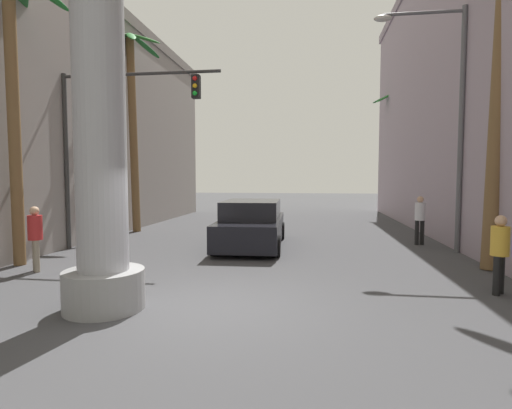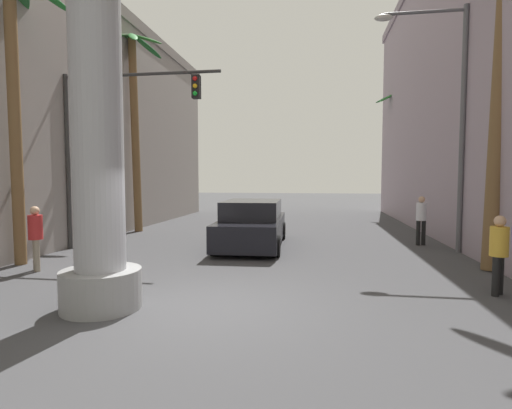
{
  "view_description": "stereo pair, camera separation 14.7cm",
  "coord_description": "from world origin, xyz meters",
  "px_view_note": "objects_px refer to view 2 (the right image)",
  "views": [
    {
      "loc": [
        1.7,
        -6.83,
        2.31
      ],
      "look_at": [
        0.0,
        5.19,
        1.51
      ],
      "focal_mm": 28.0,
      "sensor_mm": 36.0,
      "label": 1
    },
    {
      "loc": [
        1.84,
        -6.81,
        2.31
      ],
      "look_at": [
        0.0,
        5.19,
        1.51
      ],
      "focal_mm": 28.0,
      "sensor_mm": 36.0,
      "label": 2
    }
  ],
  "objects_px": {
    "car_lead": "(252,225)",
    "palm_tree_near_left": "(17,78)",
    "pedestrian_curb_left": "(36,233)",
    "palm_tree_near_right": "(499,53)",
    "traffic_light_mast": "(114,125)",
    "palm_tree_mid_left": "(134,108)",
    "street_lamp": "(449,105)",
    "pedestrian_mid_right": "(421,217)",
    "neon_sign_pole": "(95,26)",
    "palm_tree_far_right": "(396,137)",
    "pedestrian_by_sign": "(499,249)"
  },
  "relations": [
    {
      "from": "neon_sign_pole",
      "to": "palm_tree_mid_left",
      "type": "distance_m",
      "value": 10.69
    },
    {
      "from": "street_lamp",
      "to": "pedestrian_mid_right",
      "type": "bearing_deg",
      "value": 106.6
    },
    {
      "from": "neon_sign_pole",
      "to": "car_lead",
      "type": "relative_size",
      "value": 2.18
    },
    {
      "from": "car_lead",
      "to": "palm_tree_near_left",
      "type": "xyz_separation_m",
      "value": [
        -5.52,
        -3.9,
        4.15
      ]
    },
    {
      "from": "car_lead",
      "to": "pedestrian_by_sign",
      "type": "height_order",
      "value": "pedestrian_by_sign"
    },
    {
      "from": "palm_tree_near_right",
      "to": "palm_tree_near_left",
      "type": "bearing_deg",
      "value": -172.82
    },
    {
      "from": "street_lamp",
      "to": "traffic_light_mast",
      "type": "xyz_separation_m",
      "value": [
        -10.36,
        -1.13,
        -0.53
      ]
    },
    {
      "from": "neon_sign_pole",
      "to": "traffic_light_mast",
      "type": "bearing_deg",
      "value": 115.72
    },
    {
      "from": "traffic_light_mast",
      "to": "pedestrian_mid_right",
      "type": "relative_size",
      "value": 3.34
    },
    {
      "from": "car_lead",
      "to": "palm_tree_near_left",
      "type": "relative_size",
      "value": 0.67
    },
    {
      "from": "pedestrian_mid_right",
      "to": "palm_tree_near_left",
      "type": "bearing_deg",
      "value": -156.1
    },
    {
      "from": "car_lead",
      "to": "palm_tree_near_left",
      "type": "bearing_deg",
      "value": -144.79
    },
    {
      "from": "palm_tree_far_right",
      "to": "pedestrian_by_sign",
      "type": "relative_size",
      "value": 4.84
    },
    {
      "from": "palm_tree_mid_left",
      "to": "pedestrian_mid_right",
      "type": "xyz_separation_m",
      "value": [
        11.37,
        -1.95,
        -4.32
      ]
    },
    {
      "from": "pedestrian_curb_left",
      "to": "pedestrian_mid_right",
      "type": "bearing_deg",
      "value": 27.69
    },
    {
      "from": "pedestrian_mid_right",
      "to": "neon_sign_pole",
      "type": "bearing_deg",
      "value": -132.69
    },
    {
      "from": "palm_tree_far_right",
      "to": "pedestrian_curb_left",
      "type": "distance_m",
      "value": 21.25
    },
    {
      "from": "pedestrian_curb_left",
      "to": "palm_tree_mid_left",
      "type": "bearing_deg",
      "value": 96.86
    },
    {
      "from": "neon_sign_pole",
      "to": "palm_tree_far_right",
      "type": "xyz_separation_m",
      "value": [
        8.61,
        19.7,
        -0.01
      ]
    },
    {
      "from": "palm_tree_mid_left",
      "to": "pedestrian_by_sign",
      "type": "xyz_separation_m",
      "value": [
        11.35,
        -7.96,
        -4.39
      ]
    },
    {
      "from": "palm_tree_mid_left",
      "to": "pedestrian_curb_left",
      "type": "bearing_deg",
      "value": -83.14
    },
    {
      "from": "neon_sign_pole",
      "to": "pedestrian_curb_left",
      "type": "distance_m",
      "value": 5.61
    },
    {
      "from": "street_lamp",
      "to": "palm_tree_far_right",
      "type": "xyz_separation_m",
      "value": [
        0.91,
        13.05,
        0.33
      ]
    },
    {
      "from": "neon_sign_pole",
      "to": "palm_tree_near_left",
      "type": "relative_size",
      "value": 1.47
    },
    {
      "from": "street_lamp",
      "to": "palm_tree_far_right",
      "type": "bearing_deg",
      "value": 86.01
    },
    {
      "from": "neon_sign_pole",
      "to": "palm_tree_near_right",
      "type": "height_order",
      "value": "neon_sign_pole"
    },
    {
      "from": "neon_sign_pole",
      "to": "palm_tree_near_right",
      "type": "relative_size",
      "value": 1.2
    },
    {
      "from": "car_lead",
      "to": "pedestrian_curb_left",
      "type": "bearing_deg",
      "value": -137.11
    },
    {
      "from": "pedestrian_curb_left",
      "to": "palm_tree_near_left",
      "type": "bearing_deg",
      "value": 146.71
    },
    {
      "from": "palm_tree_near_left",
      "to": "pedestrian_mid_right",
      "type": "distance_m",
      "value": 12.91
    },
    {
      "from": "street_lamp",
      "to": "pedestrian_by_sign",
      "type": "bearing_deg",
      "value": -94.9
    },
    {
      "from": "traffic_light_mast",
      "to": "palm_tree_near_right",
      "type": "height_order",
      "value": "palm_tree_near_right"
    },
    {
      "from": "car_lead",
      "to": "pedestrian_mid_right",
      "type": "xyz_separation_m",
      "value": [
        5.73,
        1.09,
        0.25
      ]
    },
    {
      "from": "palm_tree_near_left",
      "to": "pedestrian_by_sign",
      "type": "xyz_separation_m",
      "value": [
        11.23,
        -1.02,
        -3.97
      ]
    },
    {
      "from": "traffic_light_mast",
      "to": "car_lead",
      "type": "bearing_deg",
      "value": 17.41
    },
    {
      "from": "neon_sign_pole",
      "to": "street_lamp",
      "type": "relative_size",
      "value": 1.48
    },
    {
      "from": "pedestrian_mid_right",
      "to": "palm_tree_mid_left",
      "type": "bearing_deg",
      "value": 170.25
    },
    {
      "from": "street_lamp",
      "to": "palm_tree_near_right",
      "type": "bearing_deg",
      "value": -77.35
    },
    {
      "from": "traffic_light_mast",
      "to": "palm_tree_mid_left",
      "type": "distance_m",
      "value": 4.77
    },
    {
      "from": "palm_tree_near_right",
      "to": "palm_tree_far_right",
      "type": "bearing_deg",
      "value": 88.41
    },
    {
      "from": "street_lamp",
      "to": "palm_tree_mid_left",
      "type": "xyz_separation_m",
      "value": [
        -11.75,
        3.24,
        0.77
      ]
    },
    {
      "from": "palm_tree_far_right",
      "to": "pedestrian_mid_right",
      "type": "bearing_deg",
      "value": -96.28
    },
    {
      "from": "street_lamp",
      "to": "pedestrian_by_sign",
      "type": "distance_m",
      "value": 5.96
    },
    {
      "from": "street_lamp",
      "to": "palm_tree_near_right",
      "type": "height_order",
      "value": "palm_tree_near_right"
    },
    {
      "from": "traffic_light_mast",
      "to": "pedestrian_mid_right",
      "type": "bearing_deg",
      "value": 13.64
    },
    {
      "from": "palm_tree_mid_left",
      "to": "pedestrian_mid_right",
      "type": "distance_m",
      "value": 12.32
    },
    {
      "from": "palm_tree_mid_left",
      "to": "pedestrian_by_sign",
      "type": "distance_m",
      "value": 14.54
    },
    {
      "from": "palm_tree_mid_left",
      "to": "palm_tree_near_left",
      "type": "distance_m",
      "value": 6.95
    },
    {
      "from": "palm_tree_far_right",
      "to": "pedestrian_curb_left",
      "type": "bearing_deg",
      "value": -124.28
    },
    {
      "from": "pedestrian_curb_left",
      "to": "pedestrian_by_sign",
      "type": "height_order",
      "value": "pedestrian_curb_left"
    }
  ]
}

